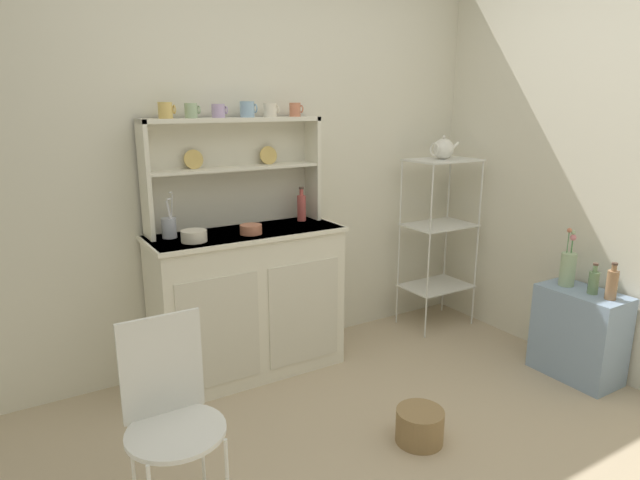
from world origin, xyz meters
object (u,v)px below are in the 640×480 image
at_px(hutch_shelf_unit, 232,163).
at_px(jam_bottle, 302,207).
at_px(vinegar_bottle, 612,284).
at_px(cup_gold_0, 166,110).
at_px(bowl_mixing_large, 194,236).
at_px(utensil_jar, 169,227).
at_px(wire_chair, 170,408).
at_px(flower_vase, 568,268).
at_px(hutch_cabinet, 248,301).
at_px(bakers_rack, 439,224).
at_px(floor_basket, 420,426).
at_px(porcelain_teapot, 443,149).
at_px(oil_bottle, 594,282).
at_px(side_shelf_blue, 579,334).

height_order(hutch_shelf_unit, jam_bottle, hutch_shelf_unit).
bearing_deg(hutch_shelf_unit, vinegar_bottle, -40.21).
bearing_deg(cup_gold_0, bowl_mixing_large, -75.72).
xyz_separation_m(jam_bottle, utensil_jar, (-0.84, -0.01, -0.03)).
distance_m(hutch_shelf_unit, bowl_mixing_large, 0.53).
relative_size(hutch_shelf_unit, wire_chair, 1.24).
bearing_deg(flower_vase, cup_gold_0, 152.03).
height_order(hutch_cabinet, cup_gold_0, cup_gold_0).
bearing_deg(vinegar_bottle, flower_vase, 89.85).
bearing_deg(bakers_rack, wire_chair, -156.41).
bearing_deg(jam_bottle, bowl_mixing_large, -167.96).
bearing_deg(floor_basket, porcelain_teapot, 44.43).
xyz_separation_m(jam_bottle, oil_bottle, (1.23, -1.21, -0.36)).
bearing_deg(bakers_rack, flower_vase, -79.34).
xyz_separation_m(hutch_cabinet, vinegar_bottle, (1.65, -1.23, 0.17)).
relative_size(hutch_cabinet, utensil_jar, 4.48).
relative_size(cup_gold_0, jam_bottle, 0.42).
bearing_deg(jam_bottle, oil_bottle, -44.56).
xyz_separation_m(hutch_cabinet, floor_basket, (0.41, -1.08, -0.37)).
distance_m(hutch_cabinet, flower_vase, 1.91).
height_order(hutch_shelf_unit, cup_gold_0, cup_gold_0).
distance_m(hutch_cabinet, floor_basket, 1.22).
bearing_deg(side_shelf_blue, bowl_mixing_large, 153.13).
height_order(hutch_shelf_unit, vinegar_bottle, hutch_shelf_unit).
bearing_deg(floor_basket, jam_bottle, 89.41).
xyz_separation_m(utensil_jar, porcelain_teapot, (1.89, -0.12, 0.35)).
bearing_deg(jam_bottle, vinegar_bottle, -46.95).
distance_m(bakers_rack, porcelain_teapot, 0.53).
xyz_separation_m(flower_vase, oil_bottle, (-0.00, -0.17, -0.04)).
distance_m(hutch_shelf_unit, jam_bottle, 0.51).
bearing_deg(hutch_cabinet, flower_vase, -30.09).
bearing_deg(flower_vase, bowl_mixing_large, 155.99).
bearing_deg(bakers_rack, vinegar_bottle, -81.79).
distance_m(bowl_mixing_large, utensil_jar, 0.18).
height_order(hutch_shelf_unit, bowl_mixing_large, hutch_shelf_unit).
bearing_deg(hutch_shelf_unit, bakers_rack, -7.82).
distance_m(porcelain_teapot, flower_vase, 1.13).
distance_m(hutch_shelf_unit, oil_bottle, 2.19).
bearing_deg(wire_chair, cup_gold_0, 61.14).
relative_size(hutch_cabinet, cup_gold_0, 12.67).
bearing_deg(utensil_jar, jam_bottle, 0.62).
height_order(hutch_cabinet, hutch_shelf_unit, hutch_shelf_unit).
height_order(cup_gold_0, utensil_jar, cup_gold_0).
bearing_deg(oil_bottle, floor_basket, 178.25).
distance_m(floor_basket, cup_gold_0, 2.06).
bearing_deg(hutch_cabinet, side_shelf_blue, -33.14).
bearing_deg(utensil_jar, oil_bottle, -30.17).
bearing_deg(wire_chair, jam_bottle, 32.65).
height_order(bakers_rack, side_shelf_blue, bakers_rack).
distance_m(side_shelf_blue, wire_chair, 2.42).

